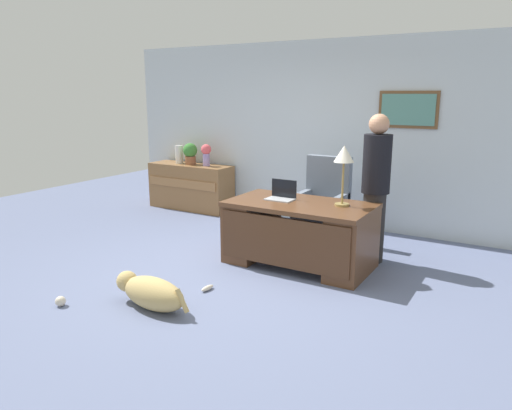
% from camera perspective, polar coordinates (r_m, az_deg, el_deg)
% --- Properties ---
extents(ground_plane, '(12.00, 12.00, 0.00)m').
position_cam_1_polar(ground_plane, '(5.29, -3.19, -8.38)').
color(ground_plane, slate).
extents(back_wall, '(7.00, 0.16, 2.70)m').
position_cam_1_polar(back_wall, '(7.24, 8.40, 8.40)').
color(back_wall, silver).
rests_on(back_wall, ground_plane).
extents(desk, '(1.63, 0.90, 0.74)m').
position_cam_1_polar(desk, '(5.48, 5.10, -3.23)').
color(desk, brown).
rests_on(desk, ground_plane).
extents(credenza, '(1.49, 0.50, 0.77)m').
position_cam_1_polar(credenza, '(8.24, -7.78, 2.20)').
color(credenza, olive).
rests_on(credenza, ground_plane).
extents(armchair, '(0.60, 0.59, 1.14)m').
position_cam_1_polar(armchair, '(6.32, 8.04, -0.09)').
color(armchair, slate).
rests_on(armchair, ground_plane).
extents(person_standing, '(0.32, 0.32, 1.72)m').
position_cam_1_polar(person_standing, '(5.65, 14.09, 2.11)').
color(person_standing, '#262323').
rests_on(person_standing, ground_plane).
extents(dog_lying, '(0.89, 0.34, 0.30)m').
position_cam_1_polar(dog_lying, '(4.58, -12.47, -10.14)').
color(dog_lying, tan).
rests_on(dog_lying, ground_plane).
extents(laptop, '(0.32, 0.22, 0.22)m').
position_cam_1_polar(laptop, '(5.56, 3.08, 1.25)').
color(laptop, '#B2B5BA').
rests_on(laptop, desk).
extents(desk_lamp, '(0.22, 0.22, 0.66)m').
position_cam_1_polar(desk_lamp, '(5.24, 10.46, 5.56)').
color(desk_lamp, '#9E8447').
rests_on(desk_lamp, desk).
extents(vase_with_flowers, '(0.17, 0.17, 0.36)m').
position_cam_1_polar(vase_with_flowers, '(7.95, -5.97, 6.19)').
color(vase_with_flowers, '#9A87C5').
rests_on(vase_with_flowers, credenza).
extents(vase_empty, '(0.13, 0.13, 0.31)m').
position_cam_1_polar(vase_empty, '(8.31, -9.16, 5.99)').
color(vase_empty, silver).
rests_on(vase_empty, credenza).
extents(potted_plant, '(0.24, 0.24, 0.36)m').
position_cam_1_polar(potted_plant, '(8.15, -7.87, 6.21)').
color(potted_plant, brown).
rests_on(potted_plant, credenza).
extents(dog_toy_ball, '(0.10, 0.10, 0.10)m').
position_cam_1_polar(dog_toy_ball, '(4.90, -22.33, -10.59)').
color(dog_toy_ball, beige).
rests_on(dog_toy_ball, ground_plane).
extents(dog_toy_bone, '(0.07, 0.17, 0.05)m').
position_cam_1_polar(dog_toy_bone, '(4.91, -5.83, -9.85)').
color(dog_toy_bone, beige).
rests_on(dog_toy_bone, ground_plane).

